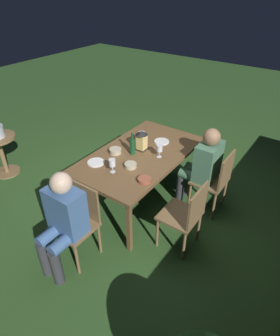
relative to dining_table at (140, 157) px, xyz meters
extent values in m
plane|color=#2D5123|center=(0.00, 0.00, -0.69)|extent=(16.00, 16.00, 0.00)
cube|color=brown|center=(0.00, 0.00, 0.03)|extent=(1.75, 1.00, 0.04)
cube|color=brown|center=(-0.80, -0.43, -0.34)|extent=(0.05, 0.05, 0.70)
cube|color=brown|center=(0.80, -0.43, -0.34)|extent=(0.05, 0.05, 0.70)
cube|color=brown|center=(-0.80, 0.43, -0.34)|extent=(0.05, 0.05, 0.70)
cube|color=brown|center=(0.80, 0.43, -0.34)|extent=(0.05, 0.05, 0.70)
cube|color=brown|center=(0.39, 0.82, -0.26)|extent=(0.42, 0.40, 0.03)
cube|color=brown|center=(0.39, 1.01, -0.03)|extent=(0.40, 0.03, 0.42)
cylinder|color=brown|center=(0.57, 0.65, -0.48)|extent=(0.03, 0.03, 0.42)
cylinder|color=brown|center=(0.21, 0.65, -0.48)|extent=(0.03, 0.03, 0.42)
cylinder|color=brown|center=(0.57, 0.99, -0.48)|extent=(0.03, 0.03, 0.42)
cylinder|color=brown|center=(0.21, 0.99, -0.48)|extent=(0.03, 0.03, 0.42)
cube|color=brown|center=(1.19, 0.00, -0.26)|extent=(0.40, 0.42, 0.03)
cube|color=brown|center=(1.01, 0.00, -0.03)|extent=(0.03, 0.40, 0.42)
cylinder|color=brown|center=(1.36, 0.18, -0.48)|extent=(0.03, 0.03, 0.42)
cylinder|color=brown|center=(1.36, -0.18, -0.48)|extent=(0.03, 0.03, 0.42)
cylinder|color=brown|center=(1.02, 0.18, -0.48)|extent=(0.03, 0.03, 0.42)
cylinder|color=brown|center=(1.02, -0.18, -0.48)|extent=(0.03, 0.03, 0.42)
cube|color=#426699|center=(1.25, 0.00, 0.01)|extent=(0.24, 0.38, 0.50)
sphere|color=beige|center=(1.25, 0.00, 0.35)|extent=(0.21, 0.21, 0.21)
cylinder|color=#426699|center=(1.39, 0.09, -0.23)|extent=(0.36, 0.13, 0.13)
cylinder|color=#426699|center=(1.39, -0.09, -0.23)|extent=(0.36, 0.13, 0.13)
cylinder|color=#333338|center=(1.55, 0.09, -0.47)|extent=(0.11, 0.11, 0.45)
cylinder|color=#333338|center=(1.55, -0.09, -0.47)|extent=(0.11, 0.11, 0.45)
cube|color=brown|center=(-0.39, 0.82, -0.26)|extent=(0.42, 0.40, 0.03)
cube|color=brown|center=(-0.39, 1.01, -0.03)|extent=(0.40, 0.03, 0.42)
cylinder|color=brown|center=(-0.21, 0.65, -0.48)|extent=(0.03, 0.03, 0.42)
cylinder|color=brown|center=(-0.57, 0.65, -0.48)|extent=(0.03, 0.03, 0.42)
cylinder|color=brown|center=(-0.21, 0.99, -0.48)|extent=(0.03, 0.03, 0.42)
cylinder|color=brown|center=(-0.57, 0.99, -0.48)|extent=(0.03, 0.03, 0.42)
cube|color=#4C7A5B|center=(-0.39, 0.76, 0.01)|extent=(0.38, 0.24, 0.50)
sphere|color=#997051|center=(-0.39, 0.76, 0.35)|extent=(0.21, 0.21, 0.21)
cylinder|color=#4C7A5B|center=(-0.30, 0.62, -0.23)|extent=(0.13, 0.36, 0.13)
cylinder|color=#4C7A5B|center=(-0.48, 0.62, -0.23)|extent=(0.13, 0.36, 0.13)
cylinder|color=#333338|center=(-0.30, 0.46, -0.47)|extent=(0.11, 0.11, 0.45)
cylinder|color=#333338|center=(-0.48, 0.46, -0.47)|extent=(0.11, 0.11, 0.45)
cube|color=black|center=(-0.09, -0.04, 0.06)|extent=(0.12, 0.12, 0.01)
cube|color=#F9D17A|center=(-0.09, -0.04, 0.17)|extent=(0.11, 0.11, 0.20)
cone|color=black|center=(-0.09, -0.04, 0.29)|extent=(0.15, 0.15, 0.05)
cylinder|color=#144723|center=(0.06, -0.08, 0.15)|extent=(0.07, 0.07, 0.20)
cylinder|color=#144723|center=(0.06, -0.08, 0.30)|extent=(0.03, 0.03, 0.09)
cylinder|color=silver|center=(-0.23, -0.13, 0.06)|extent=(0.06, 0.06, 0.00)
cylinder|color=silver|center=(-0.23, -0.13, 0.10)|extent=(0.01, 0.01, 0.08)
cylinder|color=silver|center=(-0.23, -0.13, 0.18)|extent=(0.08, 0.08, 0.08)
cylinder|color=maroon|center=(-0.23, -0.13, 0.16)|extent=(0.07, 0.07, 0.03)
cylinder|color=silver|center=(-0.07, 0.24, 0.06)|extent=(0.06, 0.06, 0.00)
cylinder|color=silver|center=(-0.07, 0.24, 0.10)|extent=(0.01, 0.01, 0.08)
cylinder|color=silver|center=(-0.07, 0.24, 0.18)|extent=(0.08, 0.08, 0.08)
cylinder|color=maroon|center=(-0.07, 0.24, 0.16)|extent=(0.07, 0.07, 0.03)
cylinder|color=silver|center=(0.52, -0.02, 0.06)|extent=(0.06, 0.06, 0.00)
cylinder|color=silver|center=(0.52, -0.02, 0.10)|extent=(0.01, 0.01, 0.08)
cylinder|color=silver|center=(0.52, -0.02, 0.18)|extent=(0.08, 0.08, 0.08)
cylinder|color=maroon|center=(0.52, -0.02, 0.16)|extent=(0.07, 0.07, 0.03)
cylinder|color=white|center=(-0.41, 0.07, 0.06)|extent=(0.20, 0.20, 0.01)
cylinder|color=white|center=(0.49, -0.30, 0.06)|extent=(0.21, 0.21, 0.01)
cylinder|color=#9E5138|center=(0.46, 0.39, 0.07)|extent=(0.15, 0.15, 0.04)
cylinder|color=#424C1E|center=(0.46, 0.39, 0.08)|extent=(0.13, 0.13, 0.01)
cylinder|color=#BCAD8E|center=(0.32, 0.09, 0.08)|extent=(0.14, 0.14, 0.05)
cylinder|color=tan|center=(0.32, 0.09, 0.09)|extent=(0.12, 0.12, 0.02)
cylinder|color=#BCAD8E|center=(0.17, -0.26, 0.08)|extent=(0.15, 0.15, 0.06)
cylinder|color=#477533|center=(0.17, -0.26, 0.09)|extent=(0.13, 0.13, 0.02)
cylinder|color=brown|center=(0.70, -2.11, -0.39)|extent=(0.07, 0.07, 0.61)
cylinder|color=brown|center=(0.70, -2.11, -0.68)|extent=(0.39, 0.39, 0.02)
camera|label=1|loc=(2.55, 1.82, 1.93)|focal=30.70mm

